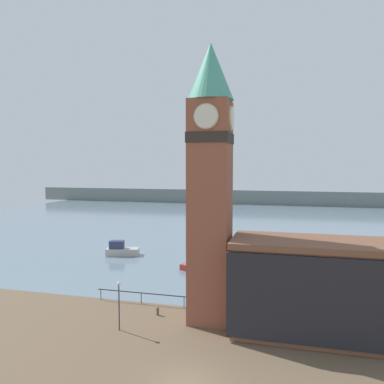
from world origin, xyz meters
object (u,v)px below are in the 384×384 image
at_px(boat_near, 200,269).
at_px(lamp_post, 119,297).
at_px(boat_far, 121,250).
at_px(pier_building, 315,288).
at_px(mooring_bollard_near, 158,311).
at_px(clock_tower, 210,176).

relative_size(boat_near, lamp_post, 1.50).
bearing_deg(boat_far, boat_near, -38.81).
height_order(pier_building, lamp_post, pier_building).
bearing_deg(mooring_bollard_near, boat_near, 87.41).
bearing_deg(boat_far, clock_tower, -63.13).
distance_m(pier_building, boat_near, 20.06).
xyz_separation_m(boat_far, mooring_bollard_near, (13.23, -20.44, -0.41)).
xyz_separation_m(pier_building, boat_near, (-13.01, 14.90, -3.36)).
bearing_deg(clock_tower, boat_far, 131.65).
xyz_separation_m(boat_near, lamp_post, (-2.69, -18.04, 2.34)).
relative_size(pier_building, lamp_post, 3.25).
xyz_separation_m(clock_tower, boat_far, (-18.11, 20.36, -12.00)).
height_order(boat_near, boat_far, boat_far).
xyz_separation_m(pier_building, mooring_bollard_near, (-13.66, 0.64, -3.48)).
bearing_deg(pier_building, boat_far, 141.90).
height_order(clock_tower, boat_far, clock_tower).
xyz_separation_m(boat_far, lamp_post, (11.19, -24.22, 2.05)).
xyz_separation_m(clock_tower, lamp_post, (-6.92, -3.86, -9.95)).
bearing_deg(lamp_post, boat_far, 114.79).
height_order(clock_tower, lamp_post, clock_tower).
distance_m(clock_tower, lamp_post, 12.72).
height_order(boat_far, lamp_post, lamp_post).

